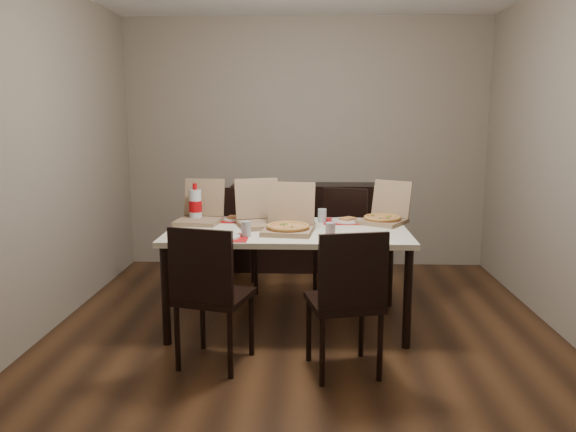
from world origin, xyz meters
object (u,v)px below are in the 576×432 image
(dip_bowl, at_px, (308,222))
(dining_table, at_px, (288,238))
(chair_far_left, at_px, (234,234))
(chair_near_left, at_px, (210,291))
(pizza_box_center, at_px, (289,225))
(soda_bottle, at_px, (195,205))
(chair_far_right, at_px, (342,235))
(chair_near_right, at_px, (347,297))
(sideboard, at_px, (305,227))

(dip_bowl, bearing_deg, dining_table, -123.40)
(chair_far_left, bearing_deg, dip_bowl, -45.88)
(dip_bowl, bearing_deg, chair_near_left, -120.96)
(chair_near_left, xyz_separation_m, pizza_box_center, (0.47, 0.67, 0.30))
(dining_table, xyz_separation_m, soda_bottle, (-0.76, 0.28, 0.20))
(soda_bottle, bearing_deg, chair_near_left, -74.64)
(chair_near_left, distance_m, pizza_box_center, 0.87)
(chair_far_right, height_order, soda_bottle, soda_bottle)
(chair_near_right, bearing_deg, sideboard, 96.35)
(chair_far_right, bearing_deg, dip_bowl, -114.14)
(dining_table, bearing_deg, chair_far_right, 63.42)
(soda_bottle, bearing_deg, chair_near_right, -45.18)
(sideboard, xyz_separation_m, soda_bottle, (-0.88, -1.31, 0.43))
(chair_near_left, bearing_deg, chair_near_right, -5.54)
(dining_table, distance_m, chair_far_left, 1.10)
(chair_far_right, bearing_deg, dining_table, -116.58)
(sideboard, distance_m, chair_near_left, 2.46)
(chair_far_right, height_order, pizza_box_center, pizza_box_center)
(sideboard, bearing_deg, dining_table, -94.28)
(pizza_box_center, distance_m, dip_bowl, 0.38)
(sideboard, bearing_deg, dip_bowl, -88.66)
(soda_bottle, bearing_deg, dip_bowl, -3.33)
(chair_near_left, bearing_deg, soda_bottle, 105.36)
(dining_table, xyz_separation_m, chair_near_left, (-0.46, -0.80, -0.17))
(dining_table, bearing_deg, chair_far_left, 119.83)
(dining_table, xyz_separation_m, dip_bowl, (0.15, 0.23, 0.08))
(chair_far_left, xyz_separation_m, pizza_box_center, (0.55, -1.06, 0.30))
(dining_table, xyz_separation_m, pizza_box_center, (0.01, -0.12, 0.12))
(chair_near_left, relative_size, soda_bottle, 3.00)
(sideboard, height_order, pizza_box_center, pizza_box_center)
(chair_near_left, relative_size, dip_bowl, 7.44)
(chair_far_right, relative_size, soda_bottle, 3.00)
(chair_far_left, xyz_separation_m, dip_bowl, (0.69, -0.71, 0.25))
(chair_near_left, xyz_separation_m, chair_far_right, (0.93, 1.72, 0.00))
(sideboard, relative_size, soda_bottle, 4.83)
(chair_far_left, relative_size, dip_bowl, 7.44)
(dining_table, distance_m, soda_bottle, 0.83)
(chair_far_left, height_order, dip_bowl, chair_far_left)
(dining_table, height_order, pizza_box_center, pizza_box_center)
(soda_bottle, bearing_deg, chair_far_left, 71.39)
(sideboard, relative_size, dining_table, 0.83)
(chair_near_right, relative_size, soda_bottle, 3.00)
(chair_far_right, xyz_separation_m, soda_bottle, (-1.22, -0.64, 0.37))
(chair_far_left, bearing_deg, pizza_box_center, -62.74)
(chair_near_right, bearing_deg, pizza_box_center, 116.96)
(pizza_box_center, bearing_deg, chair_far_left, 117.26)
(chair_far_left, bearing_deg, soda_bottle, -108.61)
(pizza_box_center, bearing_deg, sideboard, 86.34)
(chair_near_right, height_order, pizza_box_center, pizza_box_center)
(soda_bottle, bearing_deg, sideboard, 56.09)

